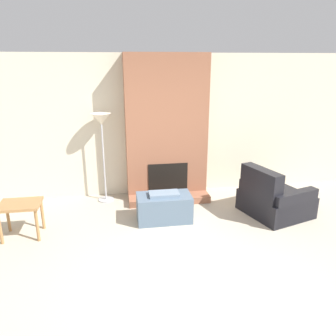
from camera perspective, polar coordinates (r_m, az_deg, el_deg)
name	(u,v)px	position (r m, az deg, el deg)	size (l,w,h in m)	color
ground_plane	(202,283)	(4.06, 5.93, -19.27)	(24.00, 24.00, 0.00)	#B2A893
wall_back	(164,126)	(6.17, -0.62, 7.32)	(8.12, 0.06, 2.60)	beige
fireplace	(166,131)	(5.95, -0.27, 6.41)	(1.47, 0.71, 2.60)	#935B42
ottoman	(164,207)	(5.29, -0.68, -6.85)	(0.86, 0.47, 0.48)	slate
armchair	(272,200)	(5.74, 17.70, -5.33)	(1.17, 1.18, 0.84)	black
side_table	(20,209)	(5.20, -24.33, -6.52)	(0.57, 0.45, 0.52)	#9E7042
floor_lamp_left	(102,126)	(5.81, -11.50, 7.18)	(0.35, 0.35, 1.61)	#ADADB2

